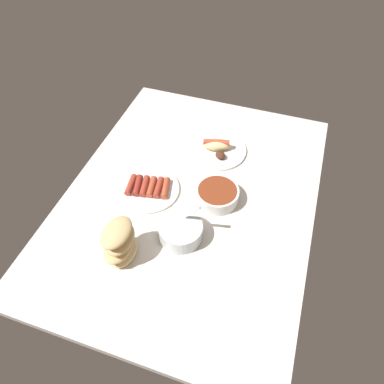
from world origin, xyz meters
TOP-DOWN VIEW (x-y plane):
  - ground_plane at (0.00, 0.00)cm, footprint 120.00×90.00cm
  - bowl_coleslaw at (-17.98, -2.76)cm, footprint 14.85×14.85cm
  - bread_stack at (-30.85, 12.73)cm, footprint 14.14×9.79cm
  - plate_hotdog_assembled at (26.76, -2.28)cm, footprint 25.14×25.14cm
  - bowl_chili at (1.46, -9.86)cm, footprint 15.73×15.73cm
  - plate_sausages at (-2.39, 15.75)cm, footprint 23.14×23.14cm

SIDE VIEW (x-z plane):
  - ground_plane at x=0.00cm, z-range -3.00..0.00cm
  - plate_sausages at x=-2.39cm, z-range -0.57..2.83cm
  - plate_hotdog_assembled at x=26.76cm, z-range -1.22..4.39cm
  - bowl_chili at x=1.46cm, z-range 0.25..5.55cm
  - bowl_coleslaw at x=-17.98cm, z-range -4.62..11.19cm
  - bread_stack at x=-30.85cm, z-range 0.00..14.40cm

